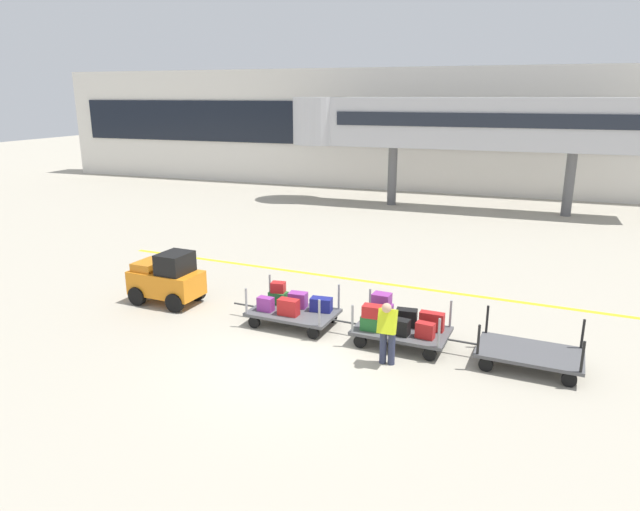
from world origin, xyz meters
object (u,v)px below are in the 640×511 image
object	(u,v)px
baggage_handler	(387,330)
baggage_cart_middle	(398,323)
baggage_cart_tail	(529,353)
baggage_cart_lead	(292,307)
baggage_tug	(167,279)

from	to	relation	value
baggage_handler	baggage_cart_middle	bearing A→B (deg)	90.46
baggage_cart_middle	baggage_handler	distance (m)	1.28
baggage_cart_middle	baggage_cart_tail	distance (m)	3.10
baggage_cart_lead	baggage_cart_tail	world-z (taller)	same
baggage_cart_tail	baggage_handler	xyz separation A→B (m)	(-3.07, -1.00, 0.52)
baggage_handler	baggage_cart_tail	bearing A→B (deg)	17.97
baggage_cart_tail	baggage_handler	size ratio (longest dim) A/B	1.95
baggage_tug	baggage_handler	size ratio (longest dim) A/B	1.39
baggage_cart_lead	baggage_handler	xyz separation A→B (m)	(2.96, -1.52, 0.38)
baggage_tug	baggage_cart_tail	xyz separation A→B (m)	(10.13, -0.76, -0.41)
baggage_cart_lead	baggage_cart_tail	bearing A→B (deg)	-4.94
baggage_tug	baggage_cart_middle	distance (m)	7.07
baggage_tug	baggage_cart_middle	xyz separation A→B (m)	(7.05, -0.52, -0.21)
baggage_tug	baggage_cart_middle	world-z (taller)	baggage_tug
baggage_handler	baggage_tug	bearing A→B (deg)	166.00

